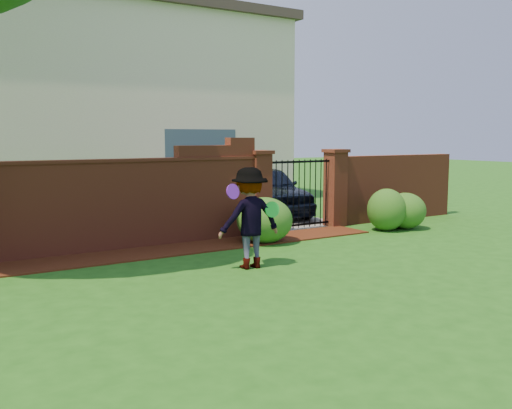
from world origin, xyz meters
TOP-DOWN VIEW (x-y plane):
  - ground at (0.00, 0.00)m, footprint 80.00×80.00m
  - mulch_bed at (-0.95, 3.34)m, footprint 11.10×1.08m
  - brick_wall at (-2.01, 4.00)m, footprint 8.70×0.31m
  - brick_wall_return at (6.60, 4.00)m, footprint 4.00×0.25m
  - pillar_left at (2.40, 4.00)m, footprint 0.50×0.50m
  - pillar_right at (4.60, 4.00)m, footprint 0.50×0.50m
  - iron_gate at (3.50, 4.00)m, footprint 1.78×0.03m
  - driveway at (3.50, 8.00)m, footprint 3.20×8.00m
  - house at (1.00, 12.00)m, footprint 12.40×6.40m
  - car at (4.21, 6.44)m, footprint 2.38×4.33m
  - shrub_left at (1.93, 3.07)m, footprint 1.15×1.15m
  - shrub_middle at (5.15, 2.82)m, footprint 0.90×0.90m
  - shrub_right at (5.73, 2.78)m, footprint 0.97×0.97m
  - man at (0.50, 1.31)m, footprint 1.14×0.72m
  - frisbee_purple at (0.08, 1.16)m, footprint 0.26×0.12m
  - frisbee_green at (0.84, 1.17)m, footprint 0.27×0.08m

SIDE VIEW (x-z plane):
  - ground at x=0.00m, z-range -0.01..0.00m
  - driveway at x=3.50m, z-range 0.00..0.01m
  - mulch_bed at x=-0.95m, z-range 0.00..0.03m
  - shrub_right at x=5.73m, z-range 0.00..0.86m
  - shrub_left at x=1.93m, z-range 0.00..0.94m
  - shrub_middle at x=5.15m, z-range 0.00..0.99m
  - car at x=4.21m, z-range 0.00..1.39m
  - man at x=0.50m, z-range 0.00..1.68m
  - brick_wall_return at x=6.60m, z-range 0.00..1.70m
  - iron_gate at x=3.50m, z-range 0.05..1.65m
  - brick_wall at x=-2.01m, z-range -0.15..2.01m
  - pillar_left at x=2.40m, z-range 0.02..1.90m
  - pillar_right at x=4.60m, z-range 0.02..1.90m
  - frisbee_green at x=0.84m, z-range 0.85..1.11m
  - frisbee_purple at x=0.08m, z-range 1.20..1.44m
  - house at x=1.00m, z-range 0.01..6.31m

